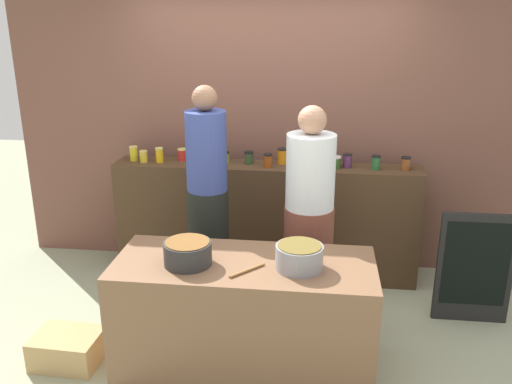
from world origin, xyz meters
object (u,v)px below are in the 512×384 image
Objects in this scene: preserve_jar_5 at (224,157)px; preserve_jar_7 at (268,160)px; preserve_jar_12 at (376,162)px; preserve_jar_13 at (406,163)px; cooking_pot_left at (188,253)px; cook_with_tongs at (208,210)px; cook_in_cap at (309,226)px; preserve_jar_2 at (159,155)px; preserve_jar_10 at (336,162)px; preserve_jar_0 at (134,153)px; preserve_jar_1 at (144,156)px; preserve_jar_4 at (213,157)px; preserve_jar_6 at (249,158)px; wooden_spoon at (247,270)px; bread_crate at (68,349)px; preserve_jar_11 at (347,160)px; cooking_pot_center at (299,257)px; preserve_jar_8 at (282,156)px; preserve_jar_3 at (182,155)px; preserve_jar_9 at (320,158)px; chalkboard_sign at (475,268)px.

preserve_jar_5 is 0.41m from preserve_jar_7.
preserve_jar_12 is 1.09× the size of preserve_jar_13.
cook_with_tongs is (-0.05, 0.86, -0.03)m from cooking_pot_left.
cook_in_cap reaches higher than preserve_jar_12.
preserve_jar_2 is 1.56m from preserve_jar_10.
preserve_jar_0 reaches higher than preserve_jar_10.
cook_with_tongs is (-1.34, -0.59, -0.28)m from preserve_jar_12.
preserve_jar_4 reaches higher than preserve_jar_1.
preserve_jar_6 is 1.60m from wooden_spoon.
preserve_jar_2 is 1.18× the size of preserve_jar_13.
bread_crate is (-0.27, -1.50, -1.01)m from preserve_jar_2.
preserve_jar_1 is at bearing -173.95° from preserve_jar_2.
wooden_spoon is at bearing -113.14° from preserve_jar_11.
preserve_jar_12 is (1.32, -0.07, 0.01)m from preserve_jar_5.
preserve_jar_13 is at bearing 60.04° from cooking_pot_center.
cooking_pot_left is (-1.29, -1.45, -0.25)m from preserve_jar_12.
preserve_jar_2 is at bearing -175.50° from preserve_jar_8.
preserve_jar_10 is at bearing 30.54° from cook_with_tongs.
preserve_jar_13 is at bearing -1.07° from preserve_jar_6.
bread_crate is at bearing -152.72° from cook_in_cap.
preserve_jar_5 is (0.39, -0.02, -0.00)m from preserve_jar_3.
preserve_jar_11 is at bearing -5.34° from preserve_jar_8.
preserve_jar_9 is 0.73m from preserve_jar_13.
preserve_jar_11 reaches higher than preserve_jar_4.
preserve_jar_11 is at bearing 6.63° from preserve_jar_7.
preserve_jar_7 reaches higher than bread_crate.
cook_in_cap is (0.36, 0.86, -0.03)m from wooden_spoon.
preserve_jar_9 is 1.75m from cooking_pot_left.
preserve_jar_8 is (1.23, 0.10, 0.01)m from preserve_jar_1.
bread_crate is (-0.13, -1.48, -0.99)m from preserve_jar_1.
preserve_jar_11 is 1.52m from cooking_pot_center.
wooden_spoon is at bearing -126.86° from preserve_jar_13.
chalkboard_sign is at bearing -24.07° from preserve_jar_8.
preserve_jar_3 is at bearing 73.88° from bread_crate.
preserve_jar_10 is at bearing -3.92° from preserve_jar_5.
preserve_jar_5 is at bearing 90.96° from cooking_pot_left.
preserve_jar_4 is 1.18m from cook_in_cap.
preserve_jar_10 is 0.23× the size of bread_crate.
preserve_jar_10 is 1.75m from cooking_pot_left.
cooking_pot_center is at bearing -47.43° from preserve_jar_2.
cooking_pot_center is 0.78m from cook_in_cap.
preserve_jar_2 is 0.30× the size of bread_crate.
cook_in_cap is (-0.79, -0.68, -0.34)m from preserve_jar_13.
preserve_jar_12 reaches higher than preserve_jar_5.
preserve_jar_7 is (0.98, -0.05, -0.01)m from preserve_jar_2.
preserve_jar_12 is at bearing -0.84° from preserve_jar_0.
preserve_jar_12 reaches higher than cooking_pot_center.
cooking_pot_left is (-0.95, -1.45, -0.24)m from preserve_jar_10.
preserve_jar_7 is at bearing 90.69° from wooden_spoon.
cook_in_cap is (-0.20, -0.65, -0.34)m from preserve_jar_10.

